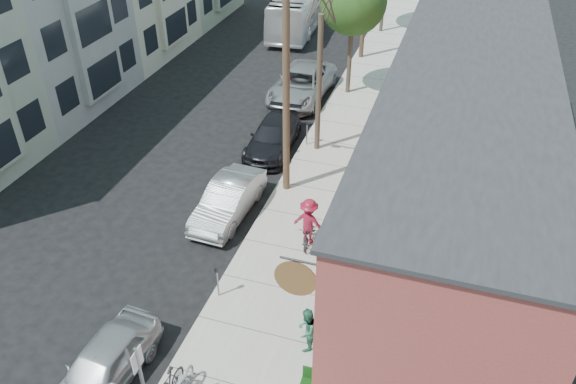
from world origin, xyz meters
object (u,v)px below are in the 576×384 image
(bus, at_px, (301,5))
(car_0, at_px, (103,366))
(sign_post, at_px, (142,379))
(utility_pole_near, at_px, (285,70))
(parking_meter_near, at_px, (217,277))
(patio_chair_b, at_px, (309,384))
(cyclist, at_px, (309,222))
(car_3, at_px, (301,84))
(tree_bare, at_px, (319,86))
(patron_grey, at_px, (344,245))
(patio_chair_a, at_px, (326,322))
(car_1, at_px, (228,200))
(patron_green, at_px, (307,330))
(parking_meter_far, at_px, (307,129))
(car_2, at_px, (273,136))
(tree_leafy_mid, at_px, (353,1))

(bus, bearing_deg, car_0, -87.40)
(sign_post, relative_size, utility_pole_near, 0.28)
(parking_meter_near, height_order, utility_pole_near, utility_pole_near)
(patio_chair_b, bearing_deg, cyclist, 104.56)
(car_0, relative_size, car_3, 0.69)
(tree_bare, distance_m, patron_grey, 8.41)
(patio_chair_a, bearing_deg, car_1, 158.86)
(utility_pole_near, height_order, patron_green, utility_pole_near)
(patio_chair_b, relative_size, patron_green, 0.58)
(parking_meter_far, xyz_separation_m, car_1, (-1.45, -6.03, -0.26))
(patron_grey, distance_m, car_1, 5.29)
(patio_chair_a, xyz_separation_m, car_2, (-5.19, 10.20, 0.09))
(sign_post, bearing_deg, tree_leafy_mid, 88.80)
(car_0, xyz_separation_m, car_3, (-0.06, 19.44, 0.12))
(tree_bare, bearing_deg, bus, 109.00)
(patio_chair_a, relative_size, car_2, 0.19)
(car_0, bearing_deg, parking_meter_far, 86.98)
(car_0, bearing_deg, sign_post, -18.53)
(bus, bearing_deg, cyclist, -76.64)
(sign_post, xyz_separation_m, patio_chair_b, (3.75, 1.97, -1.24))
(parking_meter_far, relative_size, car_0, 0.31)
(parking_meter_far, bearing_deg, sign_post, -89.62)
(patron_grey, relative_size, car_2, 0.40)
(tree_leafy_mid, bearing_deg, tree_bare, -90.00)
(patron_green, xyz_separation_m, bus, (-8.58, 28.22, 0.60))
(car_2, bearing_deg, patio_chair_b, -69.29)
(parking_meter_near, bearing_deg, bus, 100.97)
(parking_meter_near, height_order, bus, bus)
(tree_leafy_mid, xyz_separation_m, patron_green, (2.79, -17.91, -4.22))
(utility_pole_near, height_order, tree_bare, utility_pole_near)
(tree_bare, bearing_deg, patio_chair_a, -73.34)
(patio_chair_a, xyz_separation_m, patron_green, (-0.40, -0.73, 0.32))
(car_2, bearing_deg, patio_chair_a, -65.32)
(patio_chair_b, xyz_separation_m, cyclist, (-1.80, 6.27, 0.49))
(utility_pole_near, xyz_separation_m, cyclist, (1.91, -3.09, -4.33))
(cyclist, bearing_deg, patio_chair_a, 120.48)
(patron_green, bearing_deg, parking_meter_far, -159.12)
(parking_meter_far, bearing_deg, parking_meter_near, -90.00)
(tree_leafy_mid, height_order, patio_chair_b, tree_leafy_mid)
(patio_chair_b, height_order, car_0, car_0)
(bus, bearing_deg, patio_chair_a, -75.78)
(car_3, bearing_deg, cyclist, -70.89)
(patio_chair_b, bearing_deg, patron_grey, 91.69)
(utility_pole_near, bearing_deg, car_0, -99.98)
(sign_post, relative_size, cyclist, 1.50)
(car_2, bearing_deg, parking_meter_near, -83.85)
(sign_post, relative_size, patio_chair_b, 3.18)
(parking_meter_near, bearing_deg, patio_chair_b, -35.32)
(parking_meter_near, bearing_deg, patio_chair_a, -7.01)
(patron_grey, bearing_deg, patron_green, -20.92)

